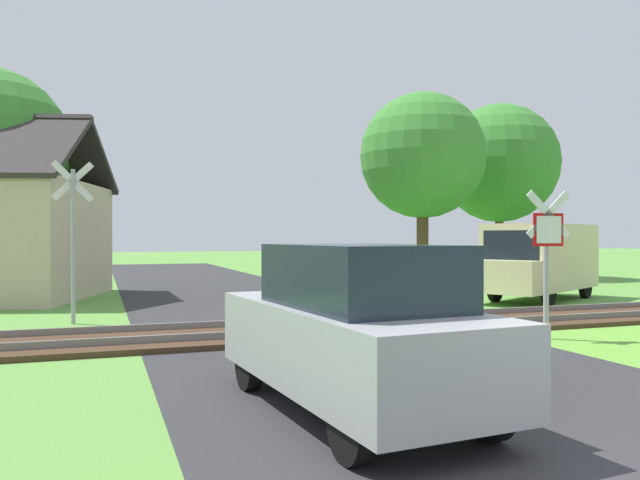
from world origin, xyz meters
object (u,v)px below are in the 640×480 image
Objects in this scene: tree_right at (423,156)px; parked_car at (354,328)px; tree_far at (499,163)px; crossing_sign_far at (73,230)px; mail_truck at (539,258)px; stop_sign_near at (547,249)px.

parked_car is (-9.47, -15.72, -4.17)m from tree_right.
tree_right is 6.12m from tree_far.
crossing_sign_far reaches higher than parked_car.
tree_right is at bearing 54.12° from parked_car.
crossing_sign_far is 14.90m from tree_right.
mail_truck is (0.23, -6.63, -3.82)m from tree_right.
mail_truck is (-5.26, -9.32, -4.05)m from tree_far.
tree_far is at bearing -58.06° from mail_truck.
parked_car is (-9.70, -9.08, -0.34)m from mail_truck.
stop_sign_near is 0.34× the size of tree_far.
stop_sign_near reaches higher than parked_car.
tree_right reaches higher than parked_car.
tree_right is (12.54, 7.45, 3.04)m from crossing_sign_far.
stop_sign_near is at bearing -122.88° from tree_far.
mail_truck is at bearing -88.00° from tree_right.
stop_sign_near is 0.66× the size of parked_car.
tree_far is at bearing 19.76° from crossing_sign_far.
tree_far is 24.12m from parked_car.
tree_far reaches higher than crossing_sign_far.
tree_right is at bearing -153.93° from tree_far.
stop_sign_near is 7.43m from mail_truck.
stop_sign_near is at bearing -109.09° from tree_right.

